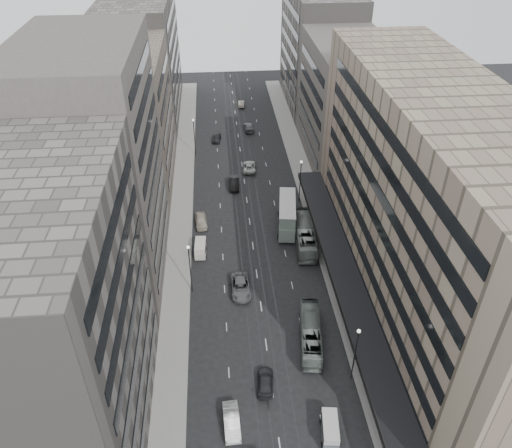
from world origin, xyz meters
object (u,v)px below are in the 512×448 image
object	(u,v)px
bus_far	(305,234)
vw_microbus	(330,429)
bus_near	(311,333)
sedan_2	(241,287)
panel_van	(200,248)
double_decker	(287,215)
sedan_1	(232,421)

from	to	relation	value
bus_far	vw_microbus	xyz separation A→B (m)	(-3.00, -34.29, -0.52)
bus_near	vw_microbus	world-z (taller)	bus_near
bus_far	sedan_2	distance (m)	15.46
bus_far	panel_van	size ratio (longest dim) A/B	3.25
double_decker	sedan_1	size ratio (longest dim) A/B	2.02
bus_near	double_decker	xyz separation A→B (m)	(0.42, 25.33, 1.35)
vw_microbus	sedan_2	xyz separation A→B (m)	(-8.17, 23.64, -0.37)
bus_near	sedan_1	bearing A→B (deg)	54.26
sedan_1	bus_far	bearing A→B (deg)	64.76
bus_near	panel_van	bearing A→B (deg)	-45.89
vw_microbus	sedan_2	size ratio (longest dim) A/B	0.70
double_decker	panel_van	distance (m)	15.86
vw_microbus	sedan_2	distance (m)	25.01
bus_near	bus_far	xyz separation A→B (m)	(2.77, 20.98, 0.22)
panel_van	sedan_2	distance (m)	10.77
bus_near	bus_far	bearing A→B (deg)	-89.65
bus_near	sedan_2	size ratio (longest dim) A/B	1.78
panel_van	sedan_1	bearing A→B (deg)	-80.67
double_decker	bus_far	bearing A→B (deg)	-53.70
vw_microbus	sedan_2	world-z (taller)	vw_microbus
double_decker	panel_van	world-z (taller)	double_decker
panel_van	bus_far	bearing A→B (deg)	8.18
bus_far	vw_microbus	distance (m)	34.42
bus_near	sedan_1	size ratio (longest dim) A/B	2.18
panel_van	vw_microbus	bearing A→B (deg)	-64.04
double_decker	sedan_1	xyz separation A→B (m)	(-11.13, -36.57, -2.04)
double_decker	vw_microbus	world-z (taller)	double_decker
bus_far	sedan_1	xyz separation A→B (m)	(-13.48, -32.22, -0.91)
bus_near	panel_van	size ratio (longest dim) A/B	2.83
bus_far	double_decker	xyz separation A→B (m)	(-2.35, 4.35, 1.13)
bus_near	bus_far	world-z (taller)	bus_far
panel_van	bus_near	bearing A→B (deg)	-50.95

